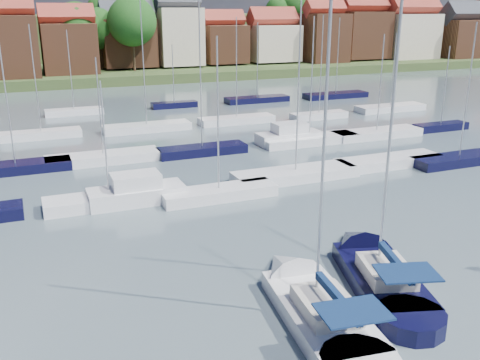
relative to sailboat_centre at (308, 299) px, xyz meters
name	(u,v)px	position (x,y,z in m)	size (l,w,h in m)	color
ground	(148,138)	(0.61, 37.37, -0.35)	(260.00, 260.00, 0.00)	#3F4F56
sailboat_centre	(308,299)	(0.00, 0.00, 0.00)	(4.71, 12.48, 16.51)	silver
sailboat_navy	(372,267)	(4.81, 1.56, 0.00)	(6.45, 12.35, 16.53)	black
buoy_e	(338,259)	(4.10, 3.75, -0.35)	(0.47, 0.47, 0.47)	#D85914
marina_field	(176,143)	(2.52, 32.52, 0.08)	(79.62, 41.41, 15.93)	silver
far_shore_town	(76,45)	(2.84, 130.04, 4.26)	(212.46, 90.00, 22.27)	#3D4A25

